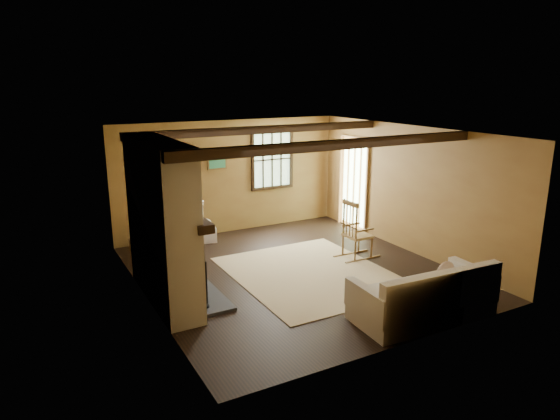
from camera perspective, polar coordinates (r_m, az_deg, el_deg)
ground at (r=8.66m, az=1.67°, el=-7.08°), size 5.50×5.50×0.00m
room_envelope at (r=8.52m, az=2.16°, el=4.01°), size 5.02×5.52×2.44m
fireplace at (r=7.48m, az=-13.18°, el=-2.08°), size 1.02×2.30×2.40m
rug at (r=8.60m, az=3.50°, el=-7.25°), size 2.50×3.00×0.01m
rocking_chair at (r=9.29m, az=8.66°, el=-2.69°), size 0.80×0.45×1.10m
sofa at (r=7.24m, az=16.27°, el=-9.78°), size 2.03×0.98×0.80m
firewood_pile at (r=10.10m, az=-14.86°, el=-3.59°), size 0.71×0.13×0.26m
laundry_basket at (r=10.31m, az=-8.78°, el=-2.76°), size 0.56×0.46×0.30m
basket_pillow at (r=10.24m, az=-8.83°, el=-1.48°), size 0.41×0.35×0.18m
armchair at (r=9.60m, az=-12.74°, el=-3.07°), size 1.03×1.03×0.69m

